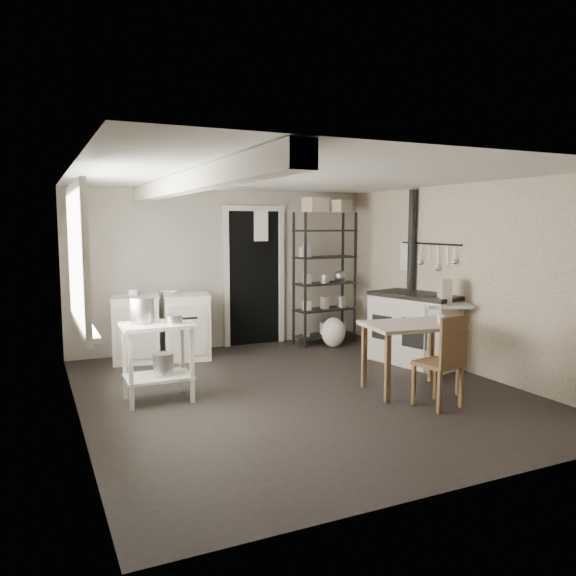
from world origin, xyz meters
name	(u,v)px	position (x,y,z in m)	size (l,w,h in m)	color
floor	(300,391)	(0.00, 0.00, 0.00)	(5.00, 5.00, 0.00)	black
ceiling	(300,177)	(0.00, 0.00, 2.30)	(5.00, 5.00, 0.00)	silver
wall_back	(225,269)	(0.00, 2.50, 1.15)	(4.50, 0.02, 2.30)	#A49C8C
wall_front	(465,324)	(0.00, -2.50, 1.15)	(4.50, 0.02, 2.30)	#A49C8C
wall_left	(75,298)	(-2.25, 0.00, 1.15)	(0.02, 5.00, 2.30)	#A49C8C
wall_right	(464,278)	(2.25, 0.00, 1.15)	(0.02, 5.00, 2.30)	#A49C8C
window	(75,258)	(-2.22, 0.20, 1.50)	(0.12, 1.76, 1.28)	beige
doorway	(254,278)	(0.45, 2.47, 1.00)	(0.96, 0.10, 2.08)	beige
ceiling_beam	(187,183)	(-1.20, 0.00, 2.20)	(0.18, 5.00, 0.18)	beige
wallpaper_panel	(463,278)	(2.24, 0.00, 1.15)	(0.01, 5.00, 2.30)	beige
utensil_rail	(429,244)	(2.19, 0.60, 1.55)	(0.06, 1.20, 0.44)	#B5B6B8
prep_table	(158,363)	(-1.46, 0.32, 0.40)	(0.71, 0.50, 0.81)	beige
stockpot	(142,310)	(-1.59, 0.40, 0.94)	(0.24, 0.24, 0.26)	#B5B6B8
saucepan	(174,319)	(-1.30, 0.23, 0.85)	(0.17, 0.17, 0.10)	#B5B6B8
bucket	(163,364)	(-1.41, 0.30, 0.39)	(0.20, 0.20, 0.22)	#B5B6B8
base_cabinets	(162,326)	(-1.04, 2.07, 0.46)	(1.33, 0.57, 0.87)	beige
mixing_bowl	(169,289)	(-0.93, 2.06, 0.95)	(0.27, 0.27, 0.07)	white
counter_cup	(133,290)	(-1.42, 1.92, 0.97)	(0.13, 0.13, 0.11)	white
shelf_rack	(325,281)	(1.43, 2.07, 0.95)	(0.94, 0.36, 1.98)	black
shelf_jar	(303,253)	(1.08, 2.10, 1.38)	(0.09, 0.09, 0.21)	white
storage_box_a	(316,210)	(1.27, 2.07, 2.01)	(0.31, 0.27, 0.21)	beige
storage_box_b	(339,212)	(1.64, 2.01, 1.99)	(0.28, 0.26, 0.18)	beige
stove	(416,330)	(1.92, 0.47, 0.44)	(0.65, 1.17, 0.92)	beige
stovepipe	(412,240)	(2.17, 0.94, 1.59)	(0.12, 0.12, 1.56)	black
side_ledge	(446,338)	(1.95, -0.07, 0.43)	(0.55, 0.30, 0.85)	beige
oats_box	(445,291)	(1.92, -0.05, 1.01)	(0.12, 0.20, 0.31)	beige
work_table	(411,357)	(1.10, -0.50, 0.38)	(0.98, 0.69, 0.75)	beige
table_cup	(441,319)	(1.35, -0.66, 0.81)	(0.10, 0.10, 0.09)	white
chair	(438,358)	(1.03, -1.03, 0.48)	(0.38, 0.40, 0.93)	brown
flour_sack	(333,331)	(1.42, 1.77, 0.24)	(0.36, 0.31, 0.44)	white
floor_crock	(435,373)	(1.65, -0.24, 0.08)	(0.11, 0.11, 0.13)	white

